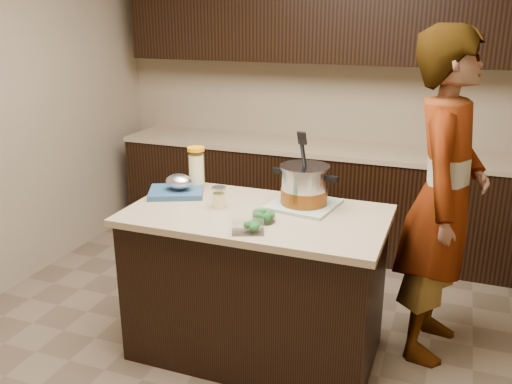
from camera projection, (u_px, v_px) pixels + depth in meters
ground_plane at (256, 349)px, 3.33m from camera, size 4.00×4.00×0.00m
room_shell at (256, 64)px, 2.79m from camera, size 4.04×4.04×2.72m
back_cabinets at (328, 140)px, 4.58m from camera, size 3.60×0.63×2.33m
island at (256, 283)px, 3.19m from camera, size 1.46×0.81×0.90m
dish_towel at (304, 205)px, 3.14m from camera, size 0.41×0.41×0.02m
stock_pot at (304, 187)px, 3.10m from camera, size 0.40×0.32×0.40m
lemonade_pitcher at (197, 169)px, 3.43m from camera, size 0.14×0.14×0.26m
mason_jar at (219, 198)px, 3.10m from camera, size 0.10×0.10×0.13m
broccoli_tub_left at (264, 217)px, 2.90m from camera, size 0.16×0.16×0.06m
broccoli_tub_right at (263, 216)px, 2.91m from camera, size 0.15×0.15×0.05m
broccoli_tub_rect at (248, 227)px, 2.76m from camera, size 0.20×0.17×0.06m
blue_tray at (177, 188)px, 3.32m from camera, size 0.40×0.37×0.12m
person at (443, 199)px, 3.08m from camera, size 0.54×0.75×1.92m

